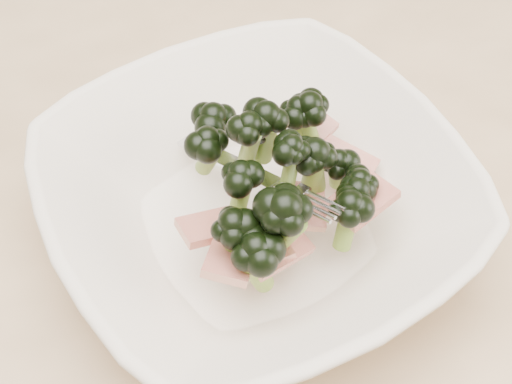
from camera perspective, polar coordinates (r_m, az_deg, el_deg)
The scene contains 2 objects.
dining_table at distance 0.64m, azimuth -9.37°, elevation -12.39°, with size 1.20×0.80×0.75m.
broccoli_dish at distance 0.54m, azimuth 0.19°, elevation -0.51°, with size 0.40×0.40×0.12m.
Camera 1 is at (0.05, -0.29, 1.22)m, focal length 50.00 mm.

